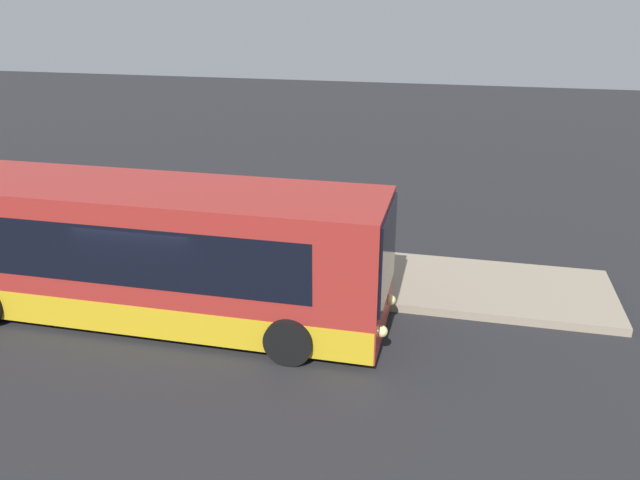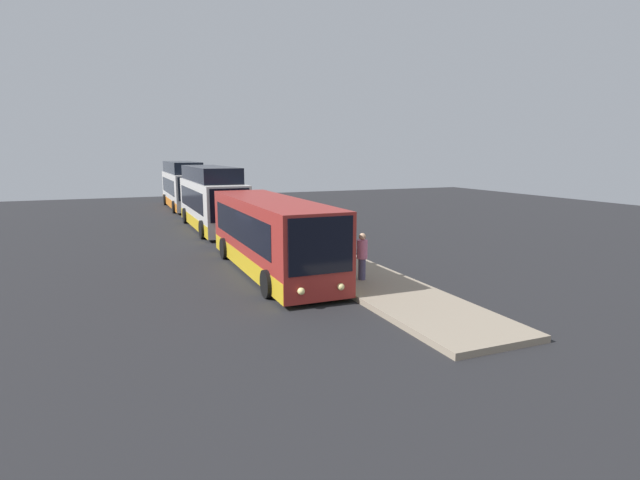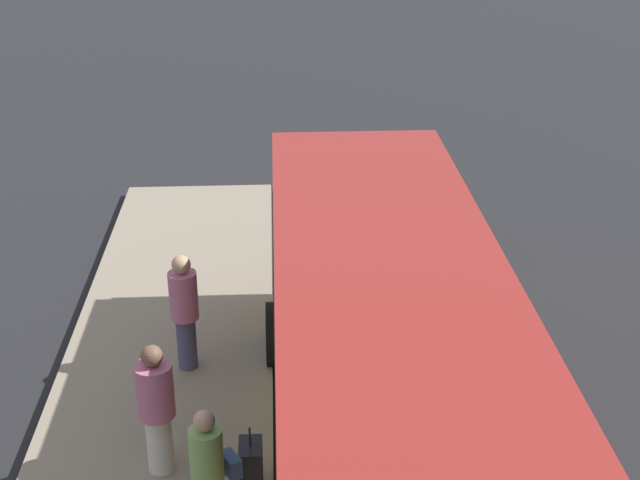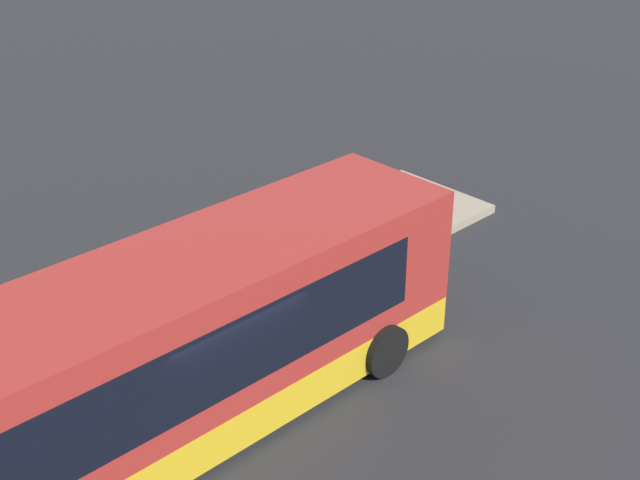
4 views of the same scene
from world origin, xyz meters
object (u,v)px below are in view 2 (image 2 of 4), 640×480
Objects in this scene: bus_lead at (271,236)px; passenger_boarding at (316,244)px; passenger_waiting at (340,245)px; bus_third at (183,187)px; bus_second at (211,201)px; passenger_with_bags at (362,255)px; sign_post at (311,223)px; suitcase at (311,258)px.

bus_lead reaches higher than passenger_boarding.
bus_third is at bearing -94.82° from passenger_waiting.
bus_second reaches higher than passenger_boarding.
sign_post is (-5.36, 0.09, 0.47)m from passenger_with_bags.
bus_third reaches higher than suitcase.
passenger_with_bags is at bearing -0.92° from sign_post.
suitcase is (13.53, 1.56, -1.26)m from bus_second.
sign_post is (-3.14, -0.05, 0.52)m from passenger_waiting.
passenger_boarding is at bearing -16.61° from sign_post.
sign_post reaches higher than passenger_with_bags.
bus_lead is at bearing -52.30° from sign_post.
bus_second reaches higher than bus_lead.
passenger_waiting reaches higher than suitcase.
bus_lead is 3.30m from sign_post.
bus_second is 14.32m from passenger_waiting.
passenger_waiting is at bearing 67.13° from bus_lead.
suitcase is at bearing -35.98° from passenger_waiting.
passenger_waiting is at bearing -99.08° from passenger_with_bags.
sign_post reaches higher than passenger_waiting.
bus_second reaches higher than passenger_waiting.
passenger_boarding is (12.99, 1.99, -0.77)m from bus_second.
passenger_boarding is 0.84m from suitcase.
sign_post reaches higher than suitcase.
sign_post is (-2.61, 1.04, 1.08)m from suitcase.
passenger_waiting is (27.48, 2.66, -0.73)m from bus_third.
bus_third is 27.62m from passenger_waiting.
passenger_waiting is at bearing 64.36° from suitcase.
bus_third is 7.00× the size of passenger_boarding.
sign_post is at bearing 158.23° from suitcase.
bus_second is 6.18× the size of passenger_with_bags.
passenger_waiting is (1.07, 0.67, 0.07)m from passenger_boarding.
sign_post is (-2.07, 0.62, 0.59)m from passenger_boarding.
bus_second is 13.43m from bus_third.
passenger_with_bags is (16.28, 2.52, -0.66)m from bus_second.
bus_lead is 12.94m from bus_second.
bus_second is 13.16m from passenger_boarding.
passenger_boarding is (0.05, 1.99, -0.47)m from bus_lead.
passenger_boarding is at bearing -68.22° from passenger_waiting.
bus_third is 6.21× the size of passenger_with_bags.
bus_lead is at bearing -0.00° from bus_second.
suitcase is (26.96, 1.56, -1.29)m from bus_third.
bus_second is 4.92× the size of sign_post.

